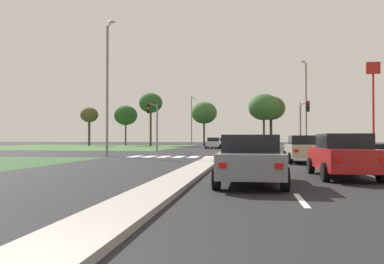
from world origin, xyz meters
name	(u,v)px	position (x,y,z in m)	size (l,w,h in m)	color
ground_plane	(222,154)	(0.00, 30.00, 0.00)	(200.00, 200.00, 0.00)	black
grass_verge_far_left	(77,147)	(-25.50, 54.50, 0.00)	(35.00, 35.00, 0.01)	#385B2D
median_island_near	(187,174)	(0.00, 11.00, 0.07)	(1.20, 22.00, 0.14)	gray
median_island_far	(234,147)	(0.00, 55.00, 0.07)	(1.20, 36.00, 0.14)	#ADA89E
lane_dash_near	(301,200)	(3.50, 5.78, 0.01)	(0.14, 2.00, 0.01)	silver
lane_dash_second	(280,175)	(3.50, 11.78, 0.01)	(0.14, 2.00, 0.01)	silver
lane_dash_third	(271,164)	(3.50, 17.78, 0.01)	(0.14, 2.00, 0.01)	silver
lane_dash_fourth	(266,158)	(3.50, 23.78, 0.01)	(0.14, 2.00, 0.01)	silver
edge_line_right	(369,175)	(6.85, 12.00, 0.01)	(0.14, 24.00, 0.01)	silver
stop_bar_near	(271,159)	(3.80, 23.00, 0.01)	(6.40, 0.50, 0.01)	silver
crosswalk_bar_near	(135,156)	(-6.40, 24.80, 0.01)	(0.70, 2.80, 0.01)	silver
crosswalk_bar_second	(149,157)	(-5.25, 24.80, 0.01)	(0.70, 2.80, 0.01)	silver
crosswalk_bar_third	(164,157)	(-4.10, 24.80, 0.01)	(0.70, 2.80, 0.01)	silver
crosswalk_bar_fourth	(179,157)	(-2.95, 24.80, 0.01)	(0.70, 2.80, 0.01)	silver
crosswalk_bar_fifth	(194,157)	(-1.80, 24.80, 0.01)	(0.70, 2.80, 0.01)	silver
crosswalk_bar_sixth	(209,157)	(-0.65, 24.80, 0.01)	(0.70, 2.80, 0.01)	silver
crosswalk_bar_seventh	(224,157)	(0.50, 24.80, 0.01)	(0.70, 2.80, 0.01)	silver
car_beige_near	(304,149)	(5.50, 19.24, 0.81)	(2.07, 4.25, 1.58)	#BCAD8E
car_silver_second	(214,143)	(-2.40, 47.56, 0.77)	(2.02, 4.31, 1.51)	#B7B7BC
car_grey_third	(250,159)	(2.36, 8.56, 0.78)	(2.06, 4.28, 1.52)	slate
car_blue_fourth	(222,142)	(-2.16, 59.36, 0.77)	(1.99, 4.20, 1.50)	navy
car_black_fifth	(357,146)	(11.04, 28.99, 0.76)	(4.46, 1.99, 1.47)	black
car_teal_sixth	(218,143)	(-2.28, 53.42, 0.75)	(1.96, 4.17, 1.46)	#19565B
car_red_seventh	(342,155)	(5.66, 11.07, 0.81)	(1.95, 4.55, 1.58)	#A31919
car_navy_eighth	(251,148)	(2.44, 20.48, 0.81)	(1.95, 4.54, 1.58)	#161E47
traffic_signal_far_right	(303,117)	(7.60, 34.60, 3.55)	(0.32, 5.21, 5.07)	gray
traffic_signal_far_left	(154,118)	(-7.60, 35.18, 3.54)	(0.32, 3.88, 5.18)	gray
street_lamp_second	(108,84)	(-8.73, 25.02, 5.73)	(1.38, 1.88, 10.37)	gray
street_lamp_third	(306,102)	(8.77, 40.69, 5.56)	(0.94, 2.13, 10.02)	gray
street_lamp_fourth	(192,118)	(-8.79, 69.50, 5.35)	(0.70, 2.26, 9.60)	gray
fastfood_pole_sign	(373,86)	(18.94, 50.13, 8.53)	(1.80, 0.40, 11.71)	red
treeline_near	(89,115)	(-27.70, 63.95, 5.79)	(3.35, 3.35, 7.30)	#423323
treeline_second	(126,115)	(-21.21, 66.07, 5.83)	(4.47, 4.47, 7.75)	#423323
treeline_third	(151,103)	(-15.58, 63.63, 7.88)	(4.31, 4.31, 9.78)	#423323
treeline_fourth	(204,113)	(-5.38, 61.36, 5.84)	(4.49, 4.49, 7.78)	#423323
treeline_fifth	(264,107)	(4.85, 60.75, 6.66)	(5.24, 5.24, 8.91)	#423323
treeline_sixth	(271,108)	(6.14, 62.76, 6.61)	(4.89, 4.89, 8.73)	#423323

